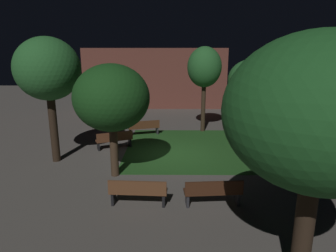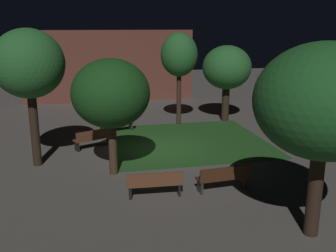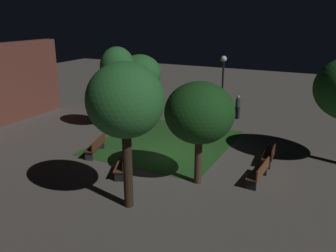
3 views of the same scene
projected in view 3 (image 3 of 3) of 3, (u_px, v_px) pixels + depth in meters
name	position (u px, v px, depth m)	size (l,w,h in m)	color
ground_plane	(171.00, 154.00, 17.97)	(60.00, 60.00, 0.00)	#56514C
grass_lawn	(165.00, 142.00, 19.60)	(7.48, 6.79, 0.01)	#23511E
bench_by_lamp	(259.00, 172.00, 14.83)	(1.82, 0.58, 0.88)	brown
bench_lawn_edge	(271.00, 153.00, 16.82)	(1.83, 0.62, 0.88)	#422314
bench_back_row	(96.00, 146.00, 17.80)	(1.86, 0.97, 0.88)	#512D19
bench_front_right	(124.00, 163.00, 15.68)	(1.84, 1.16, 0.88)	brown
tree_lawn_side	(125.00, 102.00, 11.96)	(2.68, 2.68, 5.33)	#2D2116
tree_right_canopy	(199.00, 113.00, 14.05)	(2.81, 2.81, 4.31)	#423021
tree_back_right	(140.00, 74.00, 22.95)	(2.76, 2.76, 4.33)	#2D2116
tree_back_left	(118.00, 68.00, 20.20)	(2.00, 2.00, 5.05)	#38281C
lamp_post_plaza_east	(223.00, 79.00, 21.67)	(0.36, 0.36, 4.39)	black
pedestrian	(238.00, 106.00, 23.82)	(0.32, 0.33, 1.61)	black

